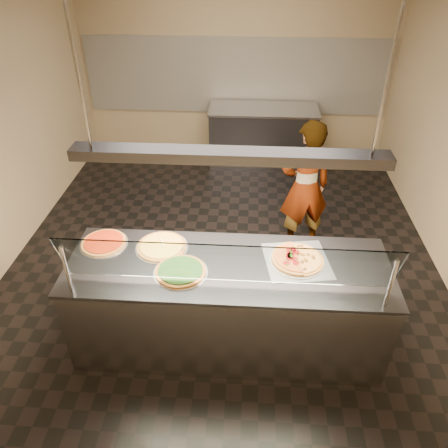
# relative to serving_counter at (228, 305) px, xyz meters

# --- Properties ---
(ground) EXTENTS (5.00, 6.00, 0.02)m
(ground) POSITION_rel_serving_counter_xyz_m (-0.12, 1.34, -0.48)
(ground) COLOR black
(ground) RESTS_ON ground
(wall_back) EXTENTS (5.00, 0.02, 3.00)m
(wall_back) POSITION_rel_serving_counter_xyz_m (-0.12, 4.35, 1.03)
(wall_back) COLOR tan
(wall_back) RESTS_ON ground
(wall_front) EXTENTS (5.00, 0.02, 3.00)m
(wall_front) POSITION_rel_serving_counter_xyz_m (-0.12, -1.67, 1.03)
(wall_front) COLOR tan
(wall_front) RESTS_ON ground
(tile_band) EXTENTS (4.90, 0.02, 1.20)m
(tile_band) POSITION_rel_serving_counter_xyz_m (-0.12, 4.32, 0.83)
(tile_band) COLOR silver
(tile_band) RESTS_ON wall_back
(serving_counter) EXTENTS (2.76, 0.94, 0.93)m
(serving_counter) POSITION_rel_serving_counter_xyz_m (0.00, 0.00, 0.00)
(serving_counter) COLOR #B7B7BC
(serving_counter) RESTS_ON ground
(sneeze_guard) EXTENTS (2.52, 0.18, 0.54)m
(sneeze_guard) POSITION_rel_serving_counter_xyz_m (0.00, -0.34, 0.76)
(sneeze_guard) COLOR #B7B7BC
(sneeze_guard) RESTS_ON serving_counter
(perforated_tray) EXTENTS (0.61, 0.61, 0.01)m
(perforated_tray) POSITION_rel_serving_counter_xyz_m (0.58, 0.10, 0.47)
(perforated_tray) COLOR silver
(perforated_tray) RESTS_ON serving_counter
(half_pizza_pepperoni) EXTENTS (0.29, 0.47, 0.05)m
(half_pizza_pepperoni) POSITION_rel_serving_counter_xyz_m (0.48, 0.10, 0.50)
(half_pizza_pepperoni) COLOR brown
(half_pizza_pepperoni) RESTS_ON perforated_tray
(half_pizza_sausage) EXTENTS (0.29, 0.47, 0.04)m
(half_pizza_sausage) POSITION_rel_serving_counter_xyz_m (0.69, 0.10, 0.49)
(half_pizza_sausage) COLOR brown
(half_pizza_sausage) RESTS_ON perforated_tray
(pizza_spinach) EXTENTS (0.46, 0.46, 0.03)m
(pizza_spinach) POSITION_rel_serving_counter_xyz_m (-0.39, -0.12, 0.48)
(pizza_spinach) COLOR silver
(pizza_spinach) RESTS_ON serving_counter
(pizza_cheese) EXTENTS (0.47, 0.47, 0.03)m
(pizza_cheese) POSITION_rel_serving_counter_xyz_m (-0.61, 0.21, 0.48)
(pizza_cheese) COLOR silver
(pizza_cheese) RESTS_ON serving_counter
(pizza_tomato) EXTENTS (0.43, 0.43, 0.03)m
(pizza_tomato) POSITION_rel_serving_counter_xyz_m (-1.14, 0.23, 0.48)
(pizza_tomato) COLOR silver
(pizza_tomato) RESTS_ON serving_counter
(pizza_spatula) EXTENTS (0.25, 0.21, 0.02)m
(pizza_spatula) POSITION_rel_serving_counter_xyz_m (-0.56, 0.22, 0.49)
(pizza_spatula) COLOR #B7B7BC
(pizza_spatula) RESTS_ON pizza_spinach
(prep_table) EXTENTS (1.73, 0.74, 0.93)m
(prep_table) POSITION_rel_serving_counter_xyz_m (0.34, 3.89, 0.00)
(prep_table) COLOR #39393E
(prep_table) RESTS_ON ground
(worker) EXTENTS (0.67, 0.53, 1.63)m
(worker) POSITION_rel_serving_counter_xyz_m (0.80, 1.60, 0.35)
(worker) COLOR #413C48
(worker) RESTS_ON ground
(heat_lamp_housing) EXTENTS (2.30, 0.18, 0.08)m
(heat_lamp_housing) POSITION_rel_serving_counter_xyz_m (0.00, 0.00, 1.48)
(heat_lamp_housing) COLOR #39393E
(heat_lamp_housing) RESTS_ON ceiling
(lamp_rod_left) EXTENTS (0.02, 0.02, 1.01)m
(lamp_rod_left) POSITION_rel_serving_counter_xyz_m (-1.00, 0.00, 2.03)
(lamp_rod_left) COLOR #B7B7BC
(lamp_rod_left) RESTS_ON ceiling
(lamp_rod_right) EXTENTS (0.02, 0.02, 1.01)m
(lamp_rod_right) POSITION_rel_serving_counter_xyz_m (1.00, 0.00, 2.03)
(lamp_rod_right) COLOR #B7B7BC
(lamp_rod_right) RESTS_ON ceiling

